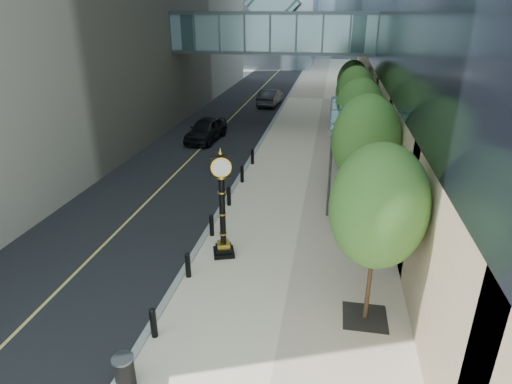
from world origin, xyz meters
TOP-DOWN VIEW (x-y plane):
  - ground at (0.00, 0.00)m, footprint 320.00×320.00m
  - road at (-7.00, 40.00)m, footprint 8.00×180.00m
  - sidewalk at (1.00, 40.00)m, footprint 8.00×180.00m
  - curb at (-3.00, 40.00)m, footprint 0.25×180.00m
  - skywalk at (-3.00, 28.00)m, footprint 17.00×4.20m
  - entrance_canopy at (3.48, 14.00)m, footprint 3.00×8.00m
  - bollard_row at (-2.70, 9.00)m, footprint 0.20×16.20m
  - street_trees at (3.60, 15.12)m, footprint 2.90×28.71m
  - street_clock at (-1.80, 5.95)m, footprint 1.04×1.04m
  - trash_bin at (-2.70, -0.89)m, footprint 0.62×0.62m
  - pedestrian at (3.23, 10.81)m, footprint 0.81×0.65m
  - car_near at (-7.17, 21.83)m, footprint 2.46×5.14m
  - car_far at (-4.34, 35.60)m, footprint 2.11×5.19m

SIDE VIEW (x-z plane):
  - ground at x=0.00m, z-range 0.00..0.00m
  - road at x=-7.00m, z-range 0.00..0.02m
  - sidewalk at x=1.00m, z-range 0.00..0.06m
  - curb at x=-3.00m, z-range 0.00..0.07m
  - bollard_row at x=-2.70m, z-range 0.06..0.96m
  - trash_bin at x=-2.70m, z-range 0.06..0.96m
  - car_far at x=-4.34m, z-range 0.02..1.70m
  - car_near at x=-7.17m, z-range 0.02..1.71m
  - pedestrian at x=3.23m, z-range 0.06..2.00m
  - street_clock at x=-1.80m, z-range -0.23..4.13m
  - street_trees at x=3.60m, z-range 0.92..6.89m
  - entrance_canopy at x=3.48m, z-range 2.00..6.38m
  - skywalk at x=-3.00m, z-range 4.81..10.61m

